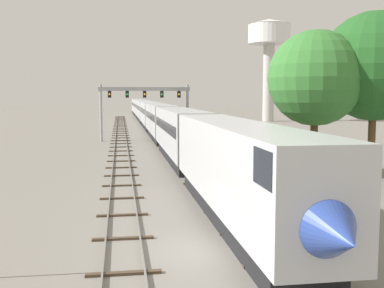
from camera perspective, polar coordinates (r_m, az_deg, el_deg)
The scene contains 8 objects.
ground_plane at distance 19.19m, azimuth 2.51°, elevation -12.72°, with size 400.00×400.00×0.00m, color gray.
track_main at distance 78.27m, azimuth -4.58°, elevation 1.46°, with size 2.60×200.00×0.16m.
track_near at distance 58.15m, azimuth -8.57°, elevation -0.13°, with size 2.60×160.00×0.16m.
passenger_train at distance 87.70m, azimuth -5.04°, elevation 3.61°, with size 3.04×151.63×4.80m.
signal_gantry at distance 63.54m, azimuth -5.72°, elevation 5.37°, with size 12.10×0.49×7.52m.
water_tower at distance 112.63m, azimuth 9.27°, elevation 12.13°, with size 9.84×9.84×23.42m.
trackside_tree_left at distance 36.30m, azimuth 14.64°, elevation 7.66°, with size 7.05×7.05×10.90m.
trackside_tree_mid at distance 38.38m, azimuth 21.11°, elevation 8.69°, with size 8.16×8.16×12.34m.
Camera 1 is at (-3.55, -17.83, 6.13)m, focal length 44.31 mm.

